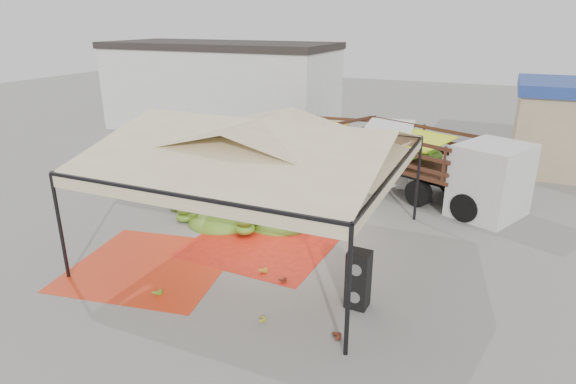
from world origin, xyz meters
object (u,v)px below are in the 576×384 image
at_px(truck_left, 336,142).
at_px(truck_right, 431,158).
at_px(vendor, 341,183).
at_px(speaker_stack, 358,279).
at_px(banana_heap, 245,199).

distance_m(truck_left, truck_right, 4.56).
distance_m(vendor, truck_right, 3.75).
bearing_deg(truck_left, vendor, -74.67).
bearing_deg(truck_right, speaker_stack, -67.78).
bearing_deg(vendor, truck_right, -147.68).
height_order(banana_heap, vendor, vendor).
bearing_deg(banana_heap, speaker_stack, -36.99).
height_order(vendor, truck_left, truck_left).
bearing_deg(truck_right, truck_left, -172.72).
height_order(speaker_stack, vendor, vendor).
distance_m(speaker_stack, truck_right, 8.73).
distance_m(banana_heap, vendor, 3.71).
bearing_deg(banana_heap, truck_left, 76.72).
bearing_deg(speaker_stack, truck_left, 114.78).
height_order(speaker_stack, truck_left, truck_left).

